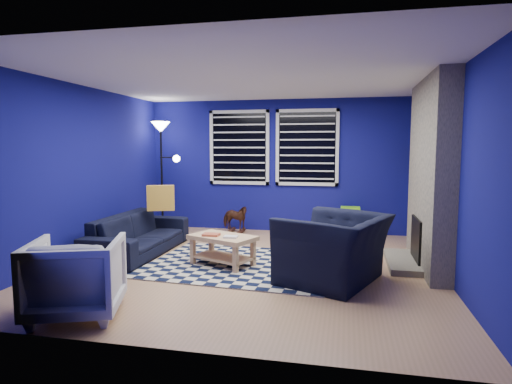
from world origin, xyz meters
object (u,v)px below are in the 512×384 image
at_px(tv, 418,160).
at_px(sofa, 139,234).
at_px(rocking_horse, 235,218).
at_px(coffee_table, 222,244).
at_px(armchair_bent, 76,277).
at_px(armchair_big, 334,249).
at_px(cabinet, 350,223).
at_px(floor_lamp, 162,142).

xyz_separation_m(tv, sofa, (-4.21, -1.69, -1.10)).
xyz_separation_m(rocking_horse, coffee_table, (0.39, -2.13, -0.00)).
bearing_deg(coffee_table, rocking_horse, 100.39).
bearing_deg(rocking_horse, armchair_bent, -172.39).
xyz_separation_m(armchair_big, armchair_bent, (-2.37, -1.56, -0.02)).
bearing_deg(cabinet, armchair_big, -100.46).
bearing_deg(coffee_table, tv, 36.62).
bearing_deg(cabinet, rocking_horse, 179.24).
bearing_deg(rocking_horse, armchair_big, -128.71).
distance_m(rocking_horse, coffee_table, 2.16).
height_order(armchair_big, floor_lamp, floor_lamp).
height_order(tv, coffee_table, tv).
height_order(tv, rocking_horse, tv).
distance_m(sofa, rocking_horse, 2.03).
distance_m(tv, floor_lamp, 4.58).
bearing_deg(sofa, coffee_table, -105.02).
xyz_separation_m(armchair_bent, coffee_table, (0.87, 1.95, -0.07)).
bearing_deg(sofa, armchair_bent, -166.72).
xyz_separation_m(sofa, armchair_bent, (0.55, -2.33, 0.08)).
xyz_separation_m(tv, rocking_horse, (-3.18, 0.05, -1.10)).
height_order(rocking_horse, cabinet, rocking_horse).
bearing_deg(armchair_big, cabinet, -161.92).
relative_size(tv, rocking_horse, 1.80).
xyz_separation_m(tv, floor_lamp, (-4.57, -0.01, 0.31)).
height_order(armchair_bent, cabinet, armchair_bent).
distance_m(armchair_big, rocking_horse, 3.15).
bearing_deg(armchair_bent, coffee_table, -133.78).
height_order(sofa, coffee_table, sofa).
relative_size(armchair_big, armchair_bent, 1.49).
bearing_deg(floor_lamp, coffee_table, -49.28).
bearing_deg(sofa, tv, -68.10).
bearing_deg(armchair_big, rocking_horse, -120.63).
distance_m(cabinet, floor_lamp, 3.79).
bearing_deg(tv, armchair_big, -117.63).
relative_size(tv, armchair_big, 0.81).
height_order(sofa, floor_lamp, floor_lamp).
height_order(rocking_horse, floor_lamp, floor_lamp).
bearing_deg(armchair_bent, floor_lamp, -96.99).
bearing_deg(coffee_table, floor_lamp, 130.72).
bearing_deg(rocking_horse, coffee_table, -155.28).
height_order(tv, floor_lamp, floor_lamp).
bearing_deg(sofa, rocking_horse, -30.57).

